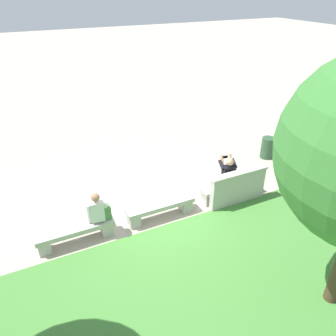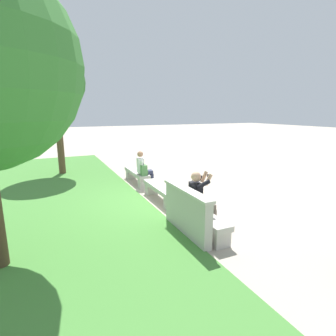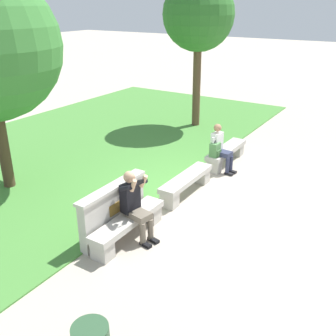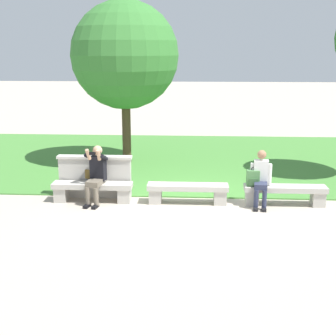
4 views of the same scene
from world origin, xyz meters
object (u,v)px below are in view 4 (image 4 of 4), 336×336
backpack (253,178)px  tree_left_background (125,55)px  bench_main (93,189)px  bench_near (188,191)px  person_distant (261,177)px  person_photographer (96,172)px  bench_mid (285,192)px

backpack → tree_left_background: 5.75m
bench_main → bench_near: 2.20m
person_distant → tree_left_background: size_ratio=0.26×
tree_left_background → person_distant: bearing=-47.3°
bench_near → person_distant: 1.68m
bench_main → backpack: 3.68m
bench_main → person_photographer: 0.46m
person_photographer → bench_mid: bearing=1.0°
bench_mid → person_distant: bearing=-173.4°
person_distant → bench_near: bearing=177.7°
backpack → bench_main: bearing=179.9°
person_photographer → person_distant: person_photographer is taller
bench_main → person_distant: 3.86m
bench_main → tree_left_background: (0.26, 3.81, 2.96)m
person_distant → backpack: bearing=161.1°
bench_near → person_photographer: (-2.08, -0.08, 0.44)m
person_photographer → tree_left_background: tree_left_background is taller
bench_mid → person_distant: size_ratio=1.46×
bench_mid → person_photographer: person_photographer is taller
bench_near → backpack: size_ratio=4.31×
person_photographer → backpack: bearing=1.1°
bench_mid → person_photographer: (-4.29, -0.08, 0.44)m
bench_near → bench_mid: size_ratio=1.00×
person_photographer → person_distant: bearing=0.2°
person_distant → tree_left_background: (-3.58, 3.87, 2.58)m
tree_left_background → bench_main: bearing=-93.9°
bench_mid → tree_left_background: (-4.15, 3.81, 2.96)m
person_photographer → tree_left_background: (0.14, 3.88, 2.52)m
tree_left_background → backpack: bearing=-48.2°
bench_main → bench_mid: 4.41m
backpack → tree_left_background: tree_left_background is taller
person_photographer → backpack: 3.55m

